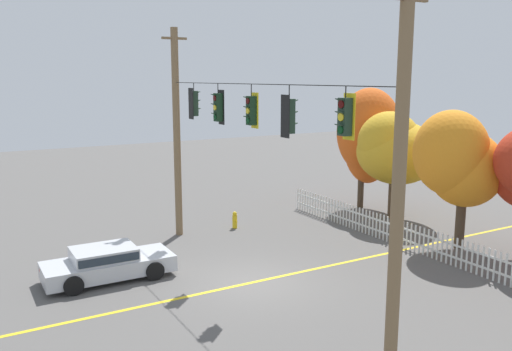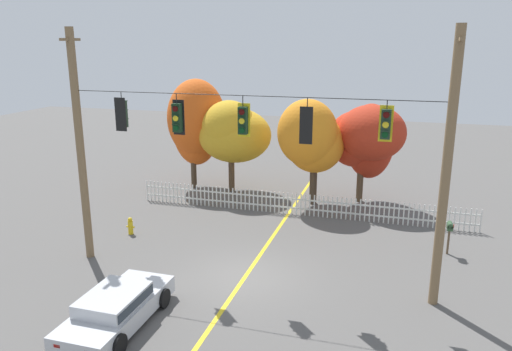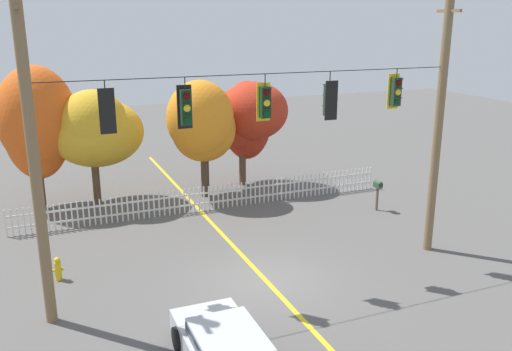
{
  "view_description": "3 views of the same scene",
  "coord_description": "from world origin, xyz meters",
  "px_view_note": "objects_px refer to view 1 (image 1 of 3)",
  "views": [
    {
      "loc": [
        14.98,
        -8.46,
        6.86
      ],
      "look_at": [
        -0.69,
        0.55,
        3.55
      ],
      "focal_mm": 37.49,
      "sensor_mm": 36.0,
      "label": 1
    },
    {
      "loc": [
        5.11,
        -15.9,
        8.43
      ],
      "look_at": [
        0.34,
        0.32,
        3.84
      ],
      "focal_mm": 34.84,
      "sensor_mm": 36.0,
      "label": 2
    },
    {
      "loc": [
        -6.49,
        -14.86,
        8.17
      ],
      "look_at": [
        -0.19,
        0.32,
        3.49
      ],
      "focal_mm": 38.24,
      "sensor_mm": 36.0,
      "label": 3
    }
  ],
  "objects_px": {
    "autumn_oak_far_east": "(458,161)",
    "parked_car": "(107,262)",
    "traffic_signal_northbound_primary": "(345,117)",
    "fire_hydrant": "(235,220)",
    "autumn_maple_near_fence": "(369,135)",
    "traffic_signal_eastbound_side": "(289,116)",
    "autumn_maple_mid": "(394,149)",
    "traffic_signal_westbound_side": "(252,110)",
    "traffic_signal_southbound_primary": "(218,107)",
    "traffic_signal_northbound_secondary": "(194,103)"
  },
  "relations": [
    {
      "from": "autumn_oak_far_east",
      "to": "parked_car",
      "type": "height_order",
      "value": "autumn_oak_far_east"
    },
    {
      "from": "traffic_signal_northbound_primary",
      "to": "fire_hydrant",
      "type": "distance_m",
      "value": 12.49
    },
    {
      "from": "autumn_maple_near_fence",
      "to": "parked_car",
      "type": "xyz_separation_m",
      "value": [
        3.55,
        -14.8,
        -3.29
      ]
    },
    {
      "from": "traffic_signal_eastbound_side",
      "to": "fire_hydrant",
      "type": "bearing_deg",
      "value": 162.69
    },
    {
      "from": "traffic_signal_northbound_primary",
      "to": "autumn_maple_mid",
      "type": "xyz_separation_m",
      "value": [
        -8.58,
        10.11,
        -2.46
      ]
    },
    {
      "from": "traffic_signal_northbound_primary",
      "to": "autumn_oak_far_east",
      "type": "relative_size",
      "value": 0.24
    },
    {
      "from": "traffic_signal_westbound_side",
      "to": "autumn_maple_near_fence",
      "type": "relative_size",
      "value": 0.22
    },
    {
      "from": "traffic_signal_southbound_primary",
      "to": "autumn_oak_far_east",
      "type": "height_order",
      "value": "traffic_signal_southbound_primary"
    },
    {
      "from": "autumn_maple_mid",
      "to": "fire_hydrant",
      "type": "xyz_separation_m",
      "value": [
        -2.32,
        -7.52,
        -3.07
      ]
    },
    {
      "from": "autumn_maple_mid",
      "to": "parked_car",
      "type": "bearing_deg",
      "value": -85.44
    },
    {
      "from": "autumn_oak_far_east",
      "to": "fire_hydrant",
      "type": "height_order",
      "value": "autumn_oak_far_east"
    },
    {
      "from": "traffic_signal_westbound_side",
      "to": "fire_hydrant",
      "type": "xyz_separation_m",
      "value": [
        -6.2,
        2.6,
        -5.44
      ]
    },
    {
      "from": "traffic_signal_northbound_secondary",
      "to": "traffic_signal_northbound_primary",
      "type": "xyz_separation_m",
      "value": [
        9.3,
        0.02,
        0.05
      ]
    },
    {
      "from": "traffic_signal_westbound_side",
      "to": "traffic_signal_northbound_primary",
      "type": "height_order",
      "value": "same"
    },
    {
      "from": "traffic_signal_westbound_side",
      "to": "traffic_signal_northbound_primary",
      "type": "relative_size",
      "value": 1.07
    },
    {
      "from": "traffic_signal_southbound_primary",
      "to": "traffic_signal_westbound_side",
      "type": "relative_size",
      "value": 1.04
    },
    {
      "from": "traffic_signal_northbound_primary",
      "to": "fire_hydrant",
      "type": "relative_size",
      "value": 1.68
    },
    {
      "from": "autumn_maple_mid",
      "to": "parked_car",
      "type": "relative_size",
      "value": 1.21
    },
    {
      "from": "traffic_signal_northbound_primary",
      "to": "traffic_signal_eastbound_side",
      "type": "bearing_deg",
      "value": -179.56
    },
    {
      "from": "traffic_signal_westbound_side",
      "to": "traffic_signal_southbound_primary",
      "type": "bearing_deg",
      "value": 179.98
    },
    {
      "from": "parked_car",
      "to": "fire_hydrant",
      "type": "bearing_deg",
      "value": 117.04
    },
    {
      "from": "traffic_signal_northbound_secondary",
      "to": "traffic_signal_northbound_primary",
      "type": "relative_size",
      "value": 1.06
    },
    {
      "from": "traffic_signal_eastbound_side",
      "to": "fire_hydrant",
      "type": "height_order",
      "value": "traffic_signal_eastbound_side"
    },
    {
      "from": "autumn_oak_far_east",
      "to": "traffic_signal_westbound_side",
      "type": "bearing_deg",
      "value": -94.77
    },
    {
      "from": "autumn_maple_near_fence",
      "to": "autumn_oak_far_east",
      "type": "bearing_deg",
      "value": -12.66
    },
    {
      "from": "traffic_signal_westbound_side",
      "to": "fire_hydrant",
      "type": "relative_size",
      "value": 1.8
    },
    {
      "from": "traffic_signal_northbound_secondary",
      "to": "traffic_signal_eastbound_side",
      "type": "height_order",
      "value": "same"
    },
    {
      "from": "autumn_oak_far_east",
      "to": "parked_car",
      "type": "relative_size",
      "value": 1.29
    },
    {
      "from": "traffic_signal_northbound_secondary",
      "to": "autumn_maple_mid",
      "type": "xyz_separation_m",
      "value": [
        0.72,
        10.13,
        -2.4
      ]
    },
    {
      "from": "traffic_signal_westbound_side",
      "to": "autumn_maple_mid",
      "type": "distance_m",
      "value": 11.09
    },
    {
      "from": "traffic_signal_eastbound_side",
      "to": "traffic_signal_northbound_primary",
      "type": "relative_size",
      "value": 1.13
    },
    {
      "from": "traffic_signal_northbound_primary",
      "to": "autumn_maple_mid",
      "type": "bearing_deg",
      "value": 130.31
    },
    {
      "from": "autumn_maple_mid",
      "to": "parked_car",
      "type": "distance_m",
      "value": 14.62
    },
    {
      "from": "traffic_signal_westbound_side",
      "to": "parked_car",
      "type": "height_order",
      "value": "traffic_signal_westbound_side"
    },
    {
      "from": "traffic_signal_westbound_side",
      "to": "autumn_maple_mid",
      "type": "height_order",
      "value": "traffic_signal_westbound_side"
    },
    {
      "from": "traffic_signal_southbound_primary",
      "to": "traffic_signal_northbound_primary",
      "type": "xyz_separation_m",
      "value": [
        7.13,
        -0.0,
        0.1
      ]
    },
    {
      "from": "traffic_signal_southbound_primary",
      "to": "parked_car",
      "type": "height_order",
      "value": "traffic_signal_southbound_primary"
    },
    {
      "from": "traffic_signal_northbound_secondary",
      "to": "traffic_signal_eastbound_side",
      "type": "distance_m",
      "value": 6.81
    },
    {
      "from": "fire_hydrant",
      "to": "autumn_maple_mid",
      "type": "bearing_deg",
      "value": 72.86
    },
    {
      "from": "traffic_signal_southbound_primary",
      "to": "fire_hydrant",
      "type": "distance_m",
      "value": 7.1
    },
    {
      "from": "autumn_maple_near_fence",
      "to": "fire_hydrant",
      "type": "distance_m",
      "value": 8.76
    },
    {
      "from": "fire_hydrant",
      "to": "traffic_signal_northbound_primary",
      "type": "bearing_deg",
      "value": -13.41
    },
    {
      "from": "traffic_signal_westbound_side",
      "to": "traffic_signal_eastbound_side",
      "type": "height_order",
      "value": "same"
    },
    {
      "from": "traffic_signal_northbound_secondary",
      "to": "autumn_oak_far_east",
      "type": "distance_m",
      "value": 10.77
    },
    {
      "from": "traffic_signal_southbound_primary",
      "to": "autumn_maple_near_fence",
      "type": "relative_size",
      "value": 0.23
    },
    {
      "from": "traffic_signal_eastbound_side",
      "to": "autumn_maple_mid",
      "type": "distance_m",
      "value": 12.04
    },
    {
      "from": "traffic_signal_northbound_secondary",
      "to": "parked_car",
      "type": "xyz_separation_m",
      "value": [
        1.86,
        -4.15,
        -5.26
      ]
    },
    {
      "from": "traffic_signal_eastbound_side",
      "to": "autumn_maple_near_fence",
      "type": "distance_m",
      "value": 13.75
    },
    {
      "from": "autumn_oak_far_east",
      "to": "parked_car",
      "type": "xyz_separation_m",
      "value": [
        -3.5,
        -13.21,
        -2.99
      ]
    },
    {
      "from": "traffic_signal_eastbound_side",
      "to": "autumn_maple_mid",
      "type": "bearing_deg",
      "value": 120.97
    }
  ]
}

